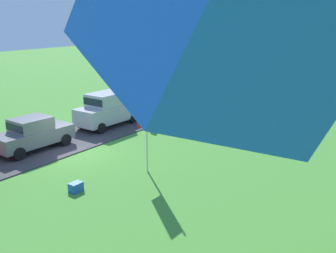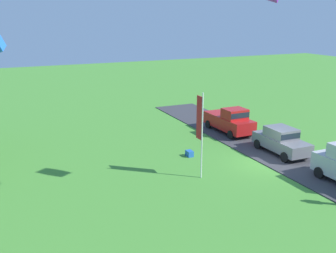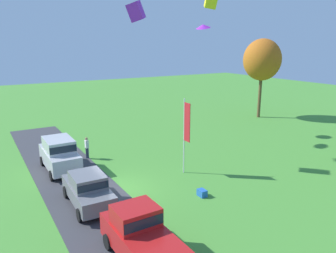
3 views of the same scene
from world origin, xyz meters
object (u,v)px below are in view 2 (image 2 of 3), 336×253
(car_sedan_mid_row, at_px, (281,140))
(cooler_box, at_px, (189,154))
(flag_banner, at_px, (200,124))
(car_pickup_near_entrance, at_px, (230,120))

(car_sedan_mid_row, bearing_deg, cooler_box, 69.69)
(flag_banner, bearing_deg, car_sedan_mid_row, -81.13)
(car_pickup_near_entrance, height_order, cooler_box, car_pickup_near_entrance)
(flag_banner, xyz_separation_m, cooler_box, (3.34, -1.08, -3.07))
(car_sedan_mid_row, distance_m, cooler_box, 6.48)
(car_sedan_mid_row, xyz_separation_m, flag_banner, (-1.11, 7.10, 2.23))
(car_pickup_near_entrance, distance_m, flag_banner, 9.83)
(car_sedan_mid_row, height_order, car_pickup_near_entrance, car_pickup_near_entrance)
(car_sedan_mid_row, xyz_separation_m, car_pickup_near_entrance, (5.76, 0.42, 0.07))
(car_sedan_mid_row, xyz_separation_m, cooler_box, (2.23, 6.02, -0.84))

